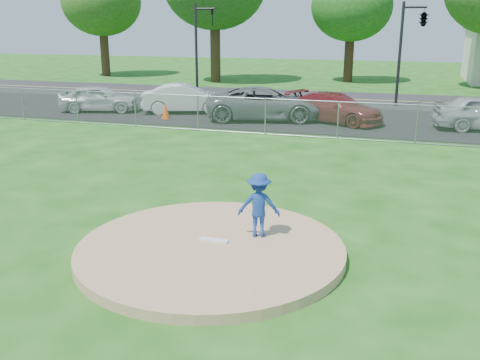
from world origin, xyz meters
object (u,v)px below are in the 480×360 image
object	(u,v)px
traffic_signal_center	(421,21)
parked_car_silver	(99,98)
traffic_cone	(166,111)
parked_car_gray	(265,104)
pitcher	(259,205)
parked_car_white	(186,99)
parked_car_darkred	(335,108)
traffic_signal_left	(200,42)

from	to	relation	value
traffic_signal_center	parked_car_silver	distance (m)	17.62
traffic_cone	parked_car_gray	bearing A→B (deg)	13.73
traffic_signal_center	parked_car_gray	world-z (taller)	traffic_signal_center
pitcher	traffic_cone	xyz separation A→B (m)	(-8.38, 13.50, -0.47)
parked_car_silver	parked_car_white	size ratio (longest dim) A/B	0.92
pitcher	parked_car_white	bearing A→B (deg)	-73.93
parked_car_silver	parked_car_darkred	xyz separation A→B (m)	(12.22, 0.46, -0.02)
parked_car_darkred	pitcher	bearing A→B (deg)	-154.55
parked_car_silver	traffic_signal_center	bearing A→B (deg)	-83.00
pitcher	parked_car_gray	world-z (taller)	same
traffic_cone	parked_car_darkred	xyz separation A→B (m)	(7.98, 1.46, 0.29)
traffic_cone	parked_car_silver	size ratio (longest dim) A/B	0.19
traffic_signal_left	traffic_signal_center	world-z (taller)	same
traffic_signal_center	traffic_cone	distance (m)	14.53
pitcher	parked_car_white	distance (m)	17.48
pitcher	traffic_signal_center	bearing A→B (deg)	-110.20
traffic_signal_left	pitcher	bearing A→B (deg)	-65.78
parked_car_darkred	traffic_signal_left	bearing A→B (deg)	79.43
parked_car_white	parked_car_gray	xyz separation A→B (m)	(4.44, -0.82, 0.04)
traffic_signal_left	parked_car_white	distance (m)	6.50
traffic_cone	parked_car_darkred	bearing A→B (deg)	10.37
parked_car_darkred	parked_car_gray	bearing A→B (deg)	119.36
traffic_signal_left	parked_car_silver	xyz separation A→B (m)	(-3.07, -6.75, -2.66)
traffic_signal_center	parked_car_white	distance (m)	13.28
parked_car_darkred	parked_car_white	bearing A→B (deg)	110.18
pitcher	traffic_signal_left	bearing A→B (deg)	-77.47
traffic_signal_center	parked_car_white	size ratio (longest dim) A/B	1.26
parked_car_silver	parked_car_darkred	size ratio (longest dim) A/B	0.87
pitcher	parked_car_silver	bearing A→B (deg)	-60.63
traffic_signal_left	parked_car_white	world-z (taller)	traffic_signal_left
parked_car_darkred	traffic_cone	bearing A→B (deg)	124.27
parked_car_gray	parked_car_white	bearing A→B (deg)	64.98
traffic_signal_left	traffic_cone	world-z (taller)	traffic_signal_left
traffic_signal_center	parked_car_silver	bearing A→B (deg)	-156.89
traffic_signal_center	traffic_signal_left	bearing A→B (deg)	180.00
traffic_signal_left	parked_car_silver	size ratio (longest dim) A/B	1.37
traffic_signal_center	traffic_cone	world-z (taller)	traffic_signal_center
pitcher	parked_car_darkred	bearing A→B (deg)	-100.14
parked_car_darkred	parked_car_silver	bearing A→B (deg)	116.07
traffic_signal_center	pitcher	bearing A→B (deg)	-98.50
traffic_cone	traffic_signal_left	bearing A→B (deg)	98.64
traffic_signal_center	parked_car_silver	xyz separation A→B (m)	(-15.81, -6.75, -3.90)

